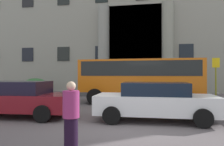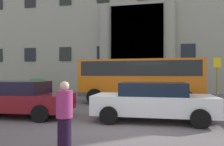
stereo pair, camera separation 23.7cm
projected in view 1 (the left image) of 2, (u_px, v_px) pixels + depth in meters
The scene contains 10 objects.
ground_plane at pixel (126, 127), 7.20m from camera, with size 80.00×64.00×0.12m, color #5D5457.
office_building_facade at pixel (144, 15), 24.42m from camera, with size 38.81×9.77×16.83m.
orange_minibus at pixel (140, 77), 12.58m from camera, with size 6.89×2.87×2.53m.
bus_stop_sign at pixel (216, 75), 13.41m from camera, with size 0.44×0.08×2.72m.
hedge_planter_west at pixel (167, 87), 17.42m from camera, with size 1.71×0.94×1.40m.
hedge_planter_far_west at pixel (35, 86), 18.95m from camera, with size 2.13×0.87×1.34m.
parked_hatchback_near at pixel (155, 101), 7.91m from camera, with size 4.33×1.97×1.40m.
parked_compact_extra at pixel (17, 98), 8.69m from camera, with size 4.59×2.18×1.42m.
scooter_by_planter at pixel (201, 102), 9.67m from camera, with size 2.06×0.72×0.89m.
pedestrian_man_red_shirt at pixel (71, 117), 4.69m from camera, with size 0.36×0.36×1.55m.
Camera 1 is at (0.86, -7.17, 1.71)m, focal length 34.67 mm.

